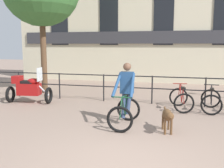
{
  "coord_description": "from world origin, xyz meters",
  "views": [
    {
      "loc": [
        0.96,
        -4.45,
        2.18
      ],
      "look_at": [
        -0.93,
        2.86,
        1.05
      ],
      "focal_mm": 42.0,
      "sensor_mm": 36.0,
      "label": 1
    }
  ],
  "objects": [
    {
      "name": "building_facade",
      "position": [
        -0.0,
        10.99,
        4.01
      ],
      "size": [
        18.0,
        0.72,
        8.05
      ],
      "color": "beige",
      "rests_on": "ground_plane"
    },
    {
      "name": "ground_plane",
      "position": [
        0.0,
        0.0,
        0.0
      ],
      "size": [
        60.0,
        60.0,
        0.0
      ],
      "primitive_type": "plane",
      "color": "gray"
    },
    {
      "name": "canal_railing",
      "position": [
        -0.0,
        5.2,
        0.71
      ],
      "size": [
        15.05,
        0.05,
        1.05
      ],
      "color": "black",
      "rests_on": "ground_plane"
    },
    {
      "name": "parked_motorcycle",
      "position": [
        -4.51,
        4.16,
        0.56
      ],
      "size": [
        1.7,
        0.81,
        1.35
      ],
      "rotation": [
        0.0,
        0.0,
        1.69
      ],
      "color": "black",
      "rests_on": "ground_plane"
    },
    {
      "name": "dog",
      "position": [
        0.72,
        2.0,
        0.44
      ],
      "size": [
        0.35,
        1.01,
        0.62
      ],
      "rotation": [
        0.0,
        0.0,
        0.2
      ],
      "color": "brown",
      "rests_on": "ground_plane"
    },
    {
      "name": "parked_bicycle_mid_left",
      "position": [
        2.01,
        4.54,
        0.36
      ],
      "size": [
        0.75,
        1.16,
        0.86
      ],
      "rotation": [
        0.0,
        0.0,
        3.06
      ],
      "color": "black",
      "rests_on": "ground_plane"
    },
    {
      "name": "parked_bicycle_near_lamp",
      "position": [
        1.05,
        4.54,
        0.36
      ],
      "size": [
        0.84,
        1.21,
        0.86
      ],
      "rotation": [
        0.0,
        0.0,
        3.31
      ],
      "color": "black",
      "rests_on": "ground_plane"
    },
    {
      "name": "cyclist_with_bike",
      "position": [
        -0.43,
        2.39,
        0.76
      ],
      "size": [
        0.69,
        1.17,
        1.7
      ],
      "rotation": [
        0.0,
        0.0,
        -0.01
      ],
      "color": "black",
      "rests_on": "ground_plane"
    }
  ]
}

